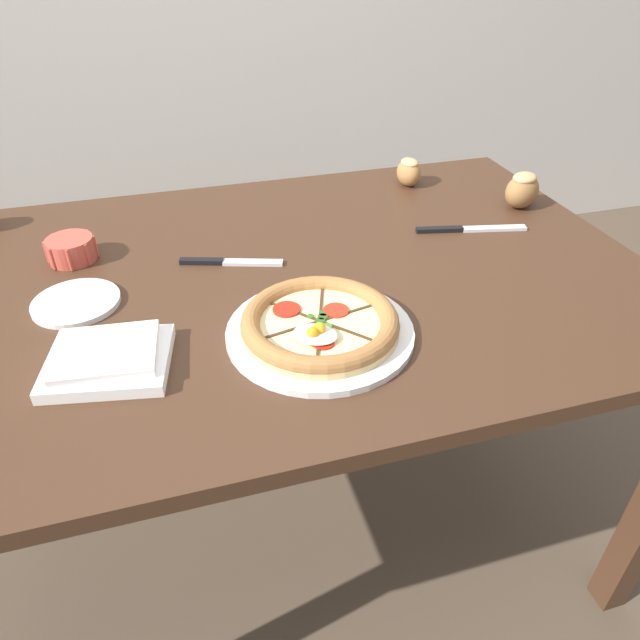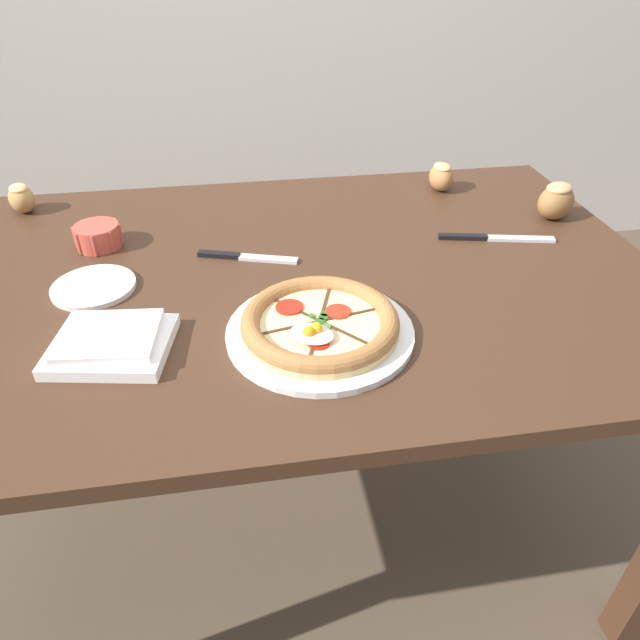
{
  "view_description": "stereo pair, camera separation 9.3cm",
  "coord_description": "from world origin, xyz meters",
  "px_view_note": "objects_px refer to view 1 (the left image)",
  "views": [
    {
      "loc": [
        -0.17,
        -0.94,
        1.33
      ],
      "look_at": [
        0.04,
        -0.21,
        0.8
      ],
      "focal_mm": 32.0,
      "sensor_mm": 36.0,
      "label": 1
    },
    {
      "loc": [
        -0.07,
        -0.96,
        1.33
      ],
      "look_at": [
        0.04,
        -0.21,
        0.8
      ],
      "focal_mm": 32.0,
      "sensor_mm": 36.0,
      "label": 2
    }
  ],
  "objects_px": {
    "napkin_folded": "(108,359)",
    "side_saucer": "(76,302)",
    "knife_spare": "(470,229)",
    "bread_piece_near": "(522,189)",
    "ramekin_bowl": "(71,249)",
    "bread_piece_mid": "(409,171)",
    "pizza": "(320,325)",
    "dining_table": "(270,314)",
    "knife_main": "(230,262)"
  },
  "relations": [
    {
      "from": "dining_table",
      "to": "knife_spare",
      "type": "height_order",
      "value": "knife_spare"
    },
    {
      "from": "knife_spare",
      "to": "knife_main",
      "type": "bearing_deg",
      "value": -167.94
    },
    {
      "from": "dining_table",
      "to": "ramekin_bowl",
      "type": "bearing_deg",
      "value": 155.24
    },
    {
      "from": "knife_spare",
      "to": "pizza",
      "type": "bearing_deg",
      "value": -134.7
    },
    {
      "from": "bread_piece_near",
      "to": "knife_spare",
      "type": "height_order",
      "value": "bread_piece_near"
    },
    {
      "from": "dining_table",
      "to": "ramekin_bowl",
      "type": "distance_m",
      "value": 0.42
    },
    {
      "from": "side_saucer",
      "to": "bread_piece_mid",
      "type": "bearing_deg",
      "value": 24.04
    },
    {
      "from": "knife_main",
      "to": "knife_spare",
      "type": "distance_m",
      "value": 0.53
    },
    {
      "from": "dining_table",
      "to": "knife_main",
      "type": "xyz_separation_m",
      "value": [
        -0.06,
        0.06,
        0.1
      ]
    },
    {
      "from": "napkin_folded",
      "to": "knife_main",
      "type": "bearing_deg",
      "value": 49.72
    },
    {
      "from": "bread_piece_near",
      "to": "bread_piece_mid",
      "type": "relative_size",
      "value": 1.48
    },
    {
      "from": "pizza",
      "to": "knife_spare",
      "type": "relative_size",
      "value": 1.27
    },
    {
      "from": "bread_piece_mid",
      "to": "napkin_folded",
      "type": "bearing_deg",
      "value": -143.1
    },
    {
      "from": "napkin_folded",
      "to": "pizza",
      "type": "bearing_deg",
      "value": -1.9
    },
    {
      "from": "pizza",
      "to": "knife_spare",
      "type": "height_order",
      "value": "pizza"
    },
    {
      "from": "pizza",
      "to": "napkin_folded",
      "type": "distance_m",
      "value": 0.33
    },
    {
      "from": "dining_table",
      "to": "side_saucer",
      "type": "bearing_deg",
      "value": -178.83
    },
    {
      "from": "napkin_folded",
      "to": "knife_spare",
      "type": "distance_m",
      "value": 0.8
    },
    {
      "from": "pizza",
      "to": "napkin_folded",
      "type": "height_order",
      "value": "pizza"
    },
    {
      "from": "knife_spare",
      "to": "side_saucer",
      "type": "height_order",
      "value": "same"
    },
    {
      "from": "ramekin_bowl",
      "to": "knife_spare",
      "type": "bearing_deg",
      "value": -7.08
    },
    {
      "from": "pizza",
      "to": "bread_piece_near",
      "type": "xyz_separation_m",
      "value": [
        0.6,
        0.36,
        0.02
      ]
    },
    {
      "from": "knife_spare",
      "to": "side_saucer",
      "type": "distance_m",
      "value": 0.82
    },
    {
      "from": "knife_main",
      "to": "knife_spare",
      "type": "bearing_deg",
      "value": 17.56
    },
    {
      "from": "knife_main",
      "to": "bread_piece_mid",
      "type": "bearing_deg",
      "value": 46.73
    },
    {
      "from": "pizza",
      "to": "bread_piece_mid",
      "type": "distance_m",
      "value": 0.69
    },
    {
      "from": "napkin_folded",
      "to": "knife_main",
      "type": "xyz_separation_m",
      "value": [
        0.23,
        0.27,
        -0.01
      ]
    },
    {
      "from": "side_saucer",
      "to": "dining_table",
      "type": "bearing_deg",
      "value": 1.17
    },
    {
      "from": "bread_piece_mid",
      "to": "ramekin_bowl",
      "type": "bearing_deg",
      "value": -167.52
    },
    {
      "from": "ramekin_bowl",
      "to": "knife_main",
      "type": "height_order",
      "value": "ramekin_bowl"
    },
    {
      "from": "bread_piece_mid",
      "to": "knife_main",
      "type": "height_order",
      "value": "bread_piece_mid"
    },
    {
      "from": "napkin_folded",
      "to": "knife_main",
      "type": "height_order",
      "value": "napkin_folded"
    },
    {
      "from": "dining_table",
      "to": "ramekin_bowl",
      "type": "height_order",
      "value": "ramekin_bowl"
    },
    {
      "from": "dining_table",
      "to": "pizza",
      "type": "bearing_deg",
      "value": -78.31
    },
    {
      "from": "napkin_folded",
      "to": "knife_spare",
      "type": "bearing_deg",
      "value": 19.43
    },
    {
      "from": "knife_spare",
      "to": "napkin_folded",
      "type": "bearing_deg",
      "value": -148.52
    },
    {
      "from": "dining_table",
      "to": "knife_main",
      "type": "height_order",
      "value": "knife_main"
    },
    {
      "from": "pizza",
      "to": "ramekin_bowl",
      "type": "xyz_separation_m",
      "value": [
        -0.41,
        0.38,
        0.01
      ]
    },
    {
      "from": "knife_main",
      "to": "knife_spare",
      "type": "xyz_separation_m",
      "value": [
        0.53,
        0.0,
        0.0
      ]
    },
    {
      "from": "napkin_folded",
      "to": "side_saucer",
      "type": "xyz_separation_m",
      "value": [
        -0.06,
        0.2,
        -0.01
      ]
    },
    {
      "from": "bread_piece_near",
      "to": "bread_piece_mid",
      "type": "height_order",
      "value": "bread_piece_near"
    },
    {
      "from": "dining_table",
      "to": "napkin_folded",
      "type": "distance_m",
      "value": 0.37
    },
    {
      "from": "ramekin_bowl",
      "to": "napkin_folded",
      "type": "bearing_deg",
      "value": -78.69
    },
    {
      "from": "dining_table",
      "to": "ramekin_bowl",
      "type": "relative_size",
      "value": 15.19
    },
    {
      "from": "napkin_folded",
      "to": "bread_piece_mid",
      "type": "xyz_separation_m",
      "value": [
        0.73,
        0.55,
        0.02
      ]
    },
    {
      "from": "pizza",
      "to": "ramekin_bowl",
      "type": "distance_m",
      "value": 0.56
    },
    {
      "from": "ramekin_bowl",
      "to": "bread_piece_mid",
      "type": "xyz_separation_m",
      "value": [
        0.8,
        0.18,
        0.01
      ]
    },
    {
      "from": "knife_spare",
      "to": "bread_piece_near",
      "type": "bearing_deg",
      "value": 37.14
    },
    {
      "from": "knife_main",
      "to": "napkin_folded",
      "type": "bearing_deg",
      "value": -112.72
    },
    {
      "from": "dining_table",
      "to": "bread_piece_near",
      "type": "distance_m",
      "value": 0.67
    }
  ]
}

